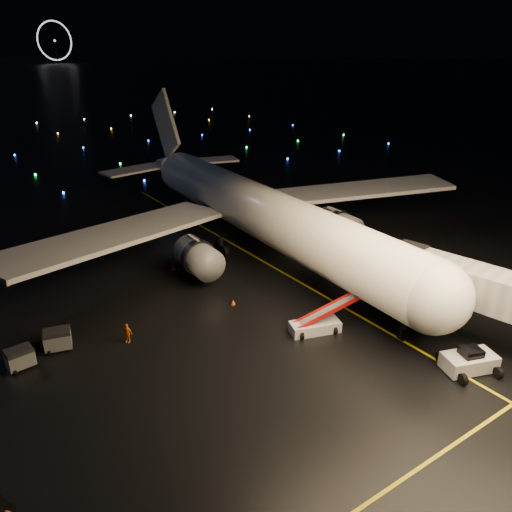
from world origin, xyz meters
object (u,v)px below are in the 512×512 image
at_px(crew_c, 127,333).
at_px(airliner, 245,177).
at_px(belt_loader, 316,316).
at_px(baggage_cart_1, 20,358).
at_px(pushback_tug, 470,359).
at_px(baggage_cart_0, 58,340).

bearing_deg(crew_c, airliner, 88.57).
xyz_separation_m(belt_loader, baggage_cart_1, (-21.98, 8.85, -0.71)).
bearing_deg(belt_loader, airliner, 91.04).
height_order(pushback_tug, baggage_cart_0, pushback_tug).
bearing_deg(airliner, baggage_cart_1, -154.60).
distance_m(baggage_cart_0, baggage_cart_1, 3.19).
distance_m(airliner, baggage_cart_0, 28.69).
bearing_deg(baggage_cart_0, baggage_cart_1, -147.80).
xyz_separation_m(airliner, baggage_cart_0, (-25.44, -10.89, -7.56)).
bearing_deg(pushback_tug, belt_loader, 138.88).
xyz_separation_m(pushback_tug, crew_c, (-19.94, 18.44, -0.08)).
relative_size(crew_c, baggage_cart_1, 0.89).
height_order(baggage_cart_0, baggage_cart_1, baggage_cart_0).
height_order(airliner, baggage_cart_0, airliner).
distance_m(belt_loader, crew_c, 15.88).
distance_m(crew_c, baggage_cart_0, 5.48).
relative_size(pushback_tug, crew_c, 2.30).
xyz_separation_m(baggage_cart_0, baggage_cart_1, (-3.04, -0.95, -0.06)).
height_order(airliner, baggage_cart_1, airliner).
xyz_separation_m(pushback_tug, baggage_cart_0, (-24.96, 20.62, -0.06)).
xyz_separation_m(airliner, belt_loader, (-6.50, -20.70, -6.92)).
relative_size(belt_loader, baggage_cart_0, 3.03).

